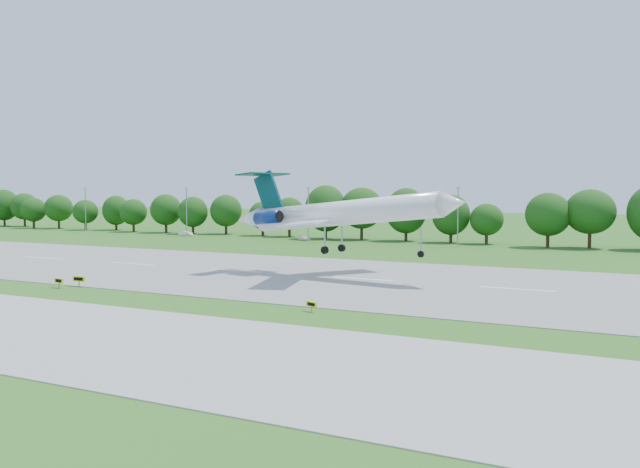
{
  "coord_description": "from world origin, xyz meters",
  "views": [
    {
      "loc": [
        59.01,
        -59.29,
        11.88
      ],
      "look_at": [
        17.44,
        18.0,
        6.32
      ],
      "focal_mm": 40.0,
      "sensor_mm": 36.0,
      "label": 1
    }
  ],
  "objects": [
    {
      "name": "ground",
      "position": [
        0.0,
        0.0,
        0.0
      ],
      "size": [
        600.0,
        600.0,
        0.0
      ],
      "primitive_type": "plane",
      "color": "#285B18",
      "rests_on": "ground"
    },
    {
      "name": "runway",
      "position": [
        0.0,
        25.0,
        0.04
      ],
      "size": [
        400.0,
        45.0,
        0.08
      ],
      "primitive_type": "cube",
      "color": "gray",
      "rests_on": "ground"
    },
    {
      "name": "taxi_sign_centre",
      "position": [
        -8.75,
        0.56,
        0.87
      ],
      "size": [
        1.69,
        0.48,
        1.18
      ],
      "rotation": [
        0.0,
        0.0,
        -0.18
      ],
      "color": "gray",
      "rests_on": "ground"
    },
    {
      "name": "light_poles",
      "position": [
        -2.5,
        82.0,
        6.34
      ],
      "size": [
        175.9,
        0.25,
        12.19
      ],
      "color": "gray",
      "rests_on": "ground"
    },
    {
      "name": "service_vehicle_a",
      "position": [
        -55.89,
        82.7,
        0.61
      ],
      "size": [
        3.79,
        1.66,
        1.21
      ],
      "primitive_type": "imported",
      "rotation": [
        0.0,
        0.0,
        1.68
      ],
      "color": "white",
      "rests_on": "ground"
    },
    {
      "name": "tree_line",
      "position": [
        0.0,
        92.0,
        6.19
      ],
      "size": [
        288.4,
        8.4,
        10.4
      ],
      "color": "#382314",
      "rests_on": "ground"
    },
    {
      "name": "taxi_sign_left",
      "position": [
        -7.56,
        2.58,
        0.93
      ],
      "size": [
        1.81,
        0.38,
        1.26
      ],
      "rotation": [
        0.0,
        0.0,
        0.09
      ],
      "color": "gray",
      "rests_on": "ground"
    },
    {
      "name": "service_vehicle_b",
      "position": [
        -21.52,
        82.53,
        0.57
      ],
      "size": [
        3.57,
        2.25,
        1.13
      ],
      "primitive_type": "imported",
      "rotation": [
        0.0,
        0.0,
        1.28
      ],
      "color": "white",
      "rests_on": "ground"
    },
    {
      "name": "taxi_sign_right",
      "position": [
        25.94,
        0.42,
        0.73
      ],
      "size": [
        1.39,
        0.62,
        1.0
      ],
      "rotation": [
        0.0,
        0.0,
        -0.34
      ],
      "color": "gray",
      "rests_on": "ground"
    },
    {
      "name": "airliner",
      "position": [
        15.69,
        25.2,
        8.69
      ],
      "size": [
        35.73,
        25.74,
        11.2
      ],
      "rotation": [
        0.0,
        -0.09,
        -0.12
      ],
      "color": "white",
      "rests_on": "ground"
    }
  ]
}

